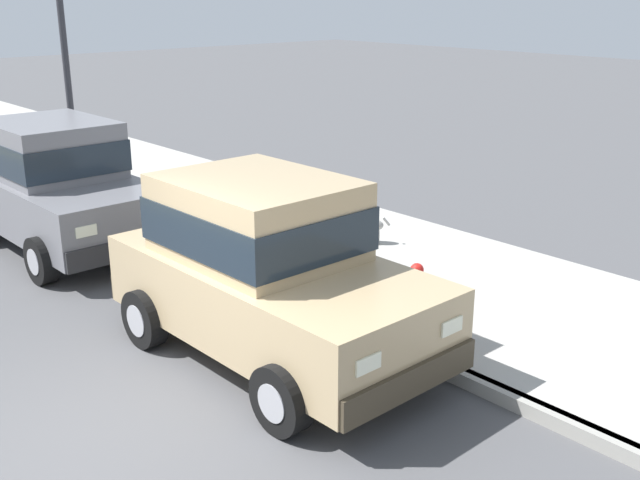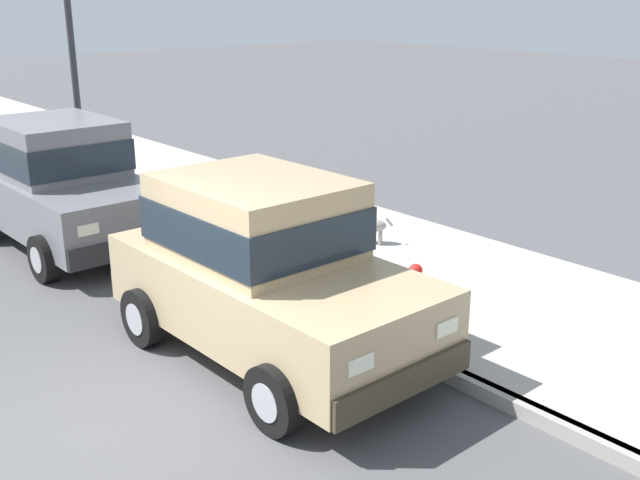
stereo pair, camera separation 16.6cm
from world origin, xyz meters
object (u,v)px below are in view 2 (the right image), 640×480
car_grey_hatchback (63,182)px  dog_grey (367,224)px  car_tan_hatchback (265,267)px  street_lamp (71,36)px  fire_hydrant (414,297)px

car_grey_hatchback → dog_grey: 4.52m
car_tan_hatchback → street_lamp: (1.36, 7.52, 1.93)m
car_tan_hatchback → street_lamp: size_ratio=0.86×
fire_hydrant → street_lamp: street_lamp is taller
dog_grey → fire_hydrant: size_ratio=0.84×
car_grey_hatchback → street_lamp: (1.47, 2.69, 1.93)m
car_tan_hatchback → car_grey_hatchback: bearing=91.3°
car_grey_hatchback → street_lamp: 3.62m
car_grey_hatchback → dog_grey: (3.18, -3.16, -0.55)m
fire_hydrant → car_grey_hatchback: bearing=105.7°
car_tan_hatchback → dog_grey: bearing=28.7°
car_tan_hatchback → fire_hydrant: car_tan_hatchback is taller
dog_grey → fire_hydrant: bearing=-123.6°
fire_hydrant → street_lamp: 8.62m
car_grey_hatchback → fire_hydrant: bearing=-74.3°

